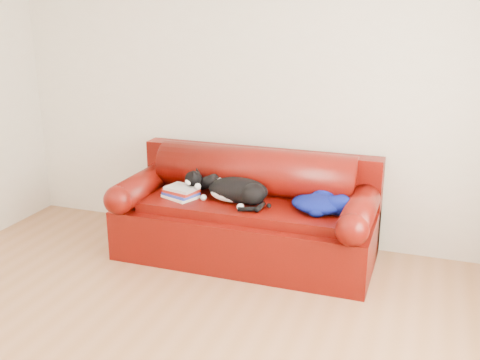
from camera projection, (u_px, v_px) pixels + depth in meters
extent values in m
plane|color=#91613A|center=(150.00, 352.00, 3.43)|extent=(4.50, 4.50, 0.00)
cube|color=beige|center=(253.00, 94.00, 4.84)|extent=(4.50, 0.02, 2.60)
cube|color=#3A0702|center=(246.00, 233.00, 4.69)|extent=(2.10, 0.90, 0.42)
cube|color=#3A0702|center=(244.00, 208.00, 4.57)|extent=(1.66, 0.62, 0.10)
cylinder|color=black|center=(129.00, 253.00, 4.74)|extent=(0.06, 0.06, 0.05)
cylinder|color=black|center=(350.00, 289.00, 4.15)|extent=(0.06, 0.06, 0.05)
cylinder|color=black|center=(165.00, 226.00, 5.33)|extent=(0.06, 0.06, 0.05)
cylinder|color=black|center=(362.00, 253.00, 4.74)|extent=(0.06, 0.06, 0.05)
cube|color=#3A0702|center=(259.00, 196.00, 4.95)|extent=(2.10, 0.18, 0.85)
cylinder|color=#3A0702|center=(256.00, 171.00, 4.77)|extent=(1.70, 0.40, 0.40)
cylinder|color=#3A0702|center=(145.00, 184.00, 4.88)|extent=(0.24, 0.88, 0.24)
sphere|color=#3A0702|center=(118.00, 200.00, 4.49)|extent=(0.24, 0.24, 0.24)
cylinder|color=#3A0702|center=(361.00, 209.00, 4.29)|extent=(0.24, 0.88, 0.24)
sphere|color=#3A0702|center=(352.00, 230.00, 3.90)|extent=(0.24, 0.24, 0.24)
cube|color=white|center=(181.00, 196.00, 4.66)|extent=(0.32, 0.29, 0.02)
cube|color=white|center=(181.00, 196.00, 4.66)|extent=(0.31, 0.27, 0.02)
cube|color=#2136B5|center=(181.00, 194.00, 4.65)|extent=(0.31, 0.27, 0.02)
cube|color=white|center=(181.00, 194.00, 4.65)|extent=(0.30, 0.26, 0.02)
cube|color=#9F1E12|center=(181.00, 191.00, 4.64)|extent=(0.30, 0.26, 0.02)
cube|color=white|center=(181.00, 191.00, 4.64)|extent=(0.28, 0.24, 0.02)
cube|color=silver|center=(181.00, 188.00, 4.63)|extent=(0.28, 0.24, 0.02)
cube|color=white|center=(181.00, 188.00, 4.63)|extent=(0.27, 0.23, 0.02)
ellipsoid|color=black|center=(238.00, 190.00, 4.53)|extent=(0.57, 0.46, 0.21)
ellipsoid|color=white|center=(231.00, 196.00, 4.51)|extent=(0.38, 0.29, 0.13)
ellipsoid|color=white|center=(219.00, 185.00, 4.63)|extent=(0.18, 0.18, 0.13)
ellipsoid|color=black|center=(253.00, 196.00, 4.44)|extent=(0.27, 0.27, 0.18)
ellipsoid|color=black|center=(211.00, 174.00, 4.73)|extent=(0.19, 0.18, 0.13)
ellipsoid|color=white|center=(206.00, 177.00, 4.70)|extent=(0.09, 0.08, 0.05)
sphere|color=#BF7272|center=(204.00, 177.00, 4.70)|extent=(0.02, 0.02, 0.02)
cone|color=black|center=(209.00, 169.00, 4.67)|extent=(0.07, 0.07, 0.06)
cone|color=black|center=(215.00, 167.00, 4.72)|extent=(0.07, 0.07, 0.06)
cylinder|color=black|center=(260.00, 207.00, 4.36)|extent=(0.04, 0.17, 0.05)
sphere|color=white|center=(213.00, 194.00, 4.67)|extent=(0.05, 0.05, 0.05)
sphere|color=white|center=(240.00, 207.00, 4.38)|extent=(0.05, 0.05, 0.05)
ellipsoid|color=#06024A|center=(320.00, 203.00, 4.34)|extent=(0.49, 0.46, 0.13)
ellipsoid|color=#06024A|center=(339.00, 204.00, 4.29)|extent=(0.30, 0.27, 0.15)
ellipsoid|color=#06024A|center=(307.00, 202.00, 4.41)|extent=(0.31, 0.34, 0.10)
ellipsoid|color=#06024A|center=(324.00, 197.00, 4.45)|extent=(0.24, 0.21, 0.15)
ellipsoid|color=#06024A|center=(317.00, 210.00, 4.25)|extent=(0.20, 0.21, 0.10)
ellipsoid|color=#B4B8C6|center=(331.00, 204.00, 4.27)|extent=(0.19, 0.11, 0.04)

